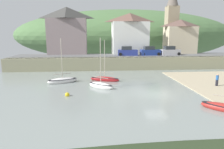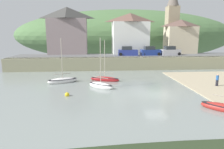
% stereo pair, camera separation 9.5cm
% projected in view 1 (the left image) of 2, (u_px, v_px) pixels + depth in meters
% --- Properties ---
extents(ground, '(48.00, 41.00, 0.61)m').
position_uv_depth(ground, '(215.00, 130.00, 14.68)').
color(ground, gray).
extents(quay_seawall, '(48.00, 9.40, 2.40)m').
position_uv_depth(quay_seawall, '(131.00, 62.00, 40.79)').
color(quay_seawall, gray).
rests_on(quay_seawall, ground).
extents(hillside_backdrop, '(80.00, 44.00, 18.09)m').
position_uv_depth(hillside_backdrop, '(126.00, 35.00, 77.04)').
color(hillside_backdrop, '#4F7444').
rests_on(hillside_backdrop, ground).
extents(waterfront_building_left, '(8.84, 4.53, 10.32)m').
position_uv_depth(waterfront_building_left, '(67.00, 30.00, 46.04)').
color(waterfront_building_left, gray).
rests_on(waterfront_building_left, ground).
extents(waterfront_building_centre, '(8.33, 5.62, 9.12)m').
position_uv_depth(waterfront_building_centre, '(130.00, 33.00, 47.30)').
color(waterfront_building_centre, white).
rests_on(waterfront_building_centre, ground).
extents(waterfront_building_right, '(7.14, 4.63, 7.77)m').
position_uv_depth(waterfront_building_right, '(180.00, 36.00, 48.39)').
color(waterfront_building_right, beige).
rests_on(waterfront_building_right, ground).
extents(church_with_spire, '(3.00, 3.00, 15.61)m').
position_uv_depth(church_with_spire, '(172.00, 19.00, 51.45)').
color(church_with_spire, tan).
rests_on(church_with_spire, ground).
extents(dinghy_open_wooden, '(4.48, 2.89, 6.54)m').
position_uv_depth(dinghy_open_wooden, '(63.00, 81.00, 29.56)').
color(dinghy_open_wooden, white).
rests_on(dinghy_open_wooden, ground).
extents(sailboat_blue_trim, '(4.48, 2.43, 6.20)m').
position_uv_depth(sailboat_blue_trim, '(105.00, 79.00, 30.69)').
color(sailboat_blue_trim, '#A31C1F').
rests_on(sailboat_blue_trim, ground).
extents(sailboat_far_left, '(3.48, 3.08, 6.64)m').
position_uv_depth(sailboat_far_left, '(101.00, 85.00, 26.73)').
color(sailboat_far_left, white).
rests_on(sailboat_far_left, ground).
extents(parked_car_near_slipway, '(4.21, 1.99, 1.95)m').
position_uv_depth(parked_car_near_slipway, '(127.00, 52.00, 43.55)').
color(parked_car_near_slipway, navy).
rests_on(parked_car_near_slipway, ground).
extents(parked_car_by_wall, '(4.16, 1.86, 1.95)m').
position_uv_depth(parked_car_by_wall, '(150.00, 51.00, 43.94)').
color(parked_car_by_wall, navy).
rests_on(parked_car_by_wall, ground).
extents(parked_car_end_of_row, '(4.22, 2.02, 1.95)m').
position_uv_depth(parked_car_end_of_row, '(170.00, 51.00, 44.29)').
color(parked_car_end_of_row, '#BBB8BD').
rests_on(parked_car_end_of_row, ground).
extents(person_near_water, '(0.34, 0.34, 1.62)m').
position_uv_depth(person_near_water, '(217.00, 79.00, 27.24)').
color(person_near_water, '#282833').
rests_on(person_near_water, ground).
extents(mooring_buoy, '(0.52, 0.52, 0.52)m').
position_uv_depth(mooring_buoy, '(67.00, 95.00, 23.24)').
color(mooring_buoy, yellow).
rests_on(mooring_buoy, ground).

